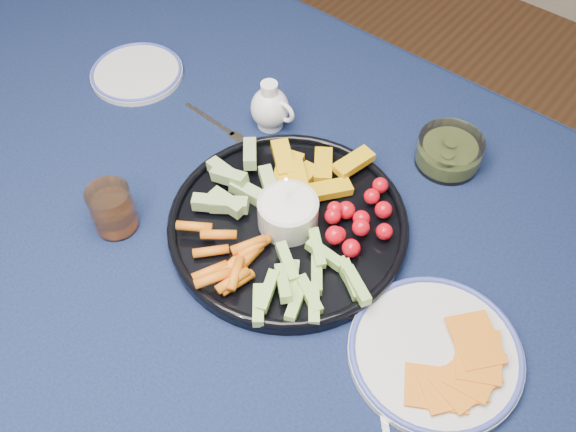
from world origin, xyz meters
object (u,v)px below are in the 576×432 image
Objects in this scene: pickle_bowl at (449,153)px; cheese_plate at (436,351)px; dining_table at (243,259)px; side_plate_extra at (137,73)px; juice_tumbler at (113,211)px; crudite_platter at (286,220)px; creamer_pitcher at (270,108)px.

pickle_bowl is 0.36m from cheese_plate.
side_plate_extra is at bearing 159.51° from dining_table.
pickle_bowl is at bearing 117.86° from cheese_plate.
dining_table is 0.23m from juice_tumbler.
crudite_platter is 2.13× the size of side_plate_extra.
juice_tumbler is (-0.04, -0.32, -0.01)m from creamer_pitcher.
creamer_pitcher is 0.85× the size of pickle_bowl.
pickle_bowl reaches higher than cheese_plate.
crudite_platter is at bearing 172.10° from cheese_plate.
juice_tumbler reaches higher than side_plate_extra.
pickle_bowl is at bearing 66.53° from crudite_platter.
cheese_plate is at bearing -10.98° from side_plate_extra.
cheese_plate is at bearing -23.81° from creamer_pitcher.
side_plate_extra is (-0.39, 0.15, 0.10)m from dining_table.
side_plate_extra is (-0.24, 0.26, -0.03)m from juice_tumbler.
juice_tumbler is 0.46× the size of side_plate_extra.
pickle_bowl reaches higher than dining_table.
pickle_bowl is 0.55m from juice_tumbler.
pickle_bowl is at bearing 22.24° from creamer_pitcher.
side_plate_extra is (-0.57, -0.18, -0.02)m from pickle_bowl.
side_plate_extra is (-0.74, 0.14, -0.00)m from cheese_plate.
creamer_pitcher is at bearing 11.61° from side_plate_extra.
cheese_plate is (0.46, -0.20, -0.03)m from creamer_pitcher.
juice_tumbler is at bearing -166.49° from cheese_plate.
side_plate_extra is (-0.28, -0.06, -0.03)m from creamer_pitcher.
juice_tumbler is 0.36m from side_plate_extra.
juice_tumbler is at bearing -142.43° from dining_table.
cheese_plate is at bearing -62.14° from pickle_bowl.
crudite_platter reaches higher than dining_table.
dining_table is 4.51× the size of crudite_platter.
juice_tumbler is at bearing -142.60° from crudite_platter.
juice_tumbler reaches higher than pickle_bowl.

